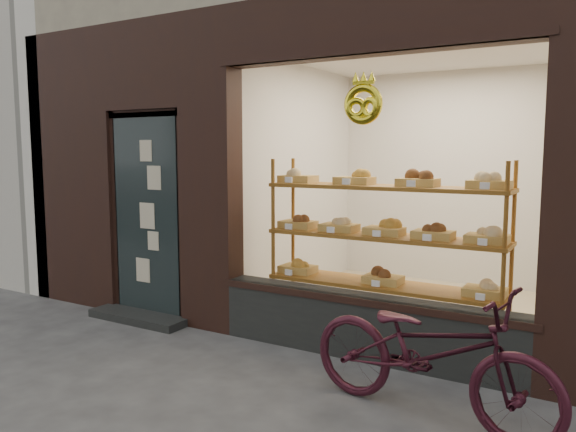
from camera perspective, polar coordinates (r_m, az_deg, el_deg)
The scene contains 3 objects.
neighbor_left at distance 14.42m, azimuth -27.10°, elevation 16.84°, with size 12.00×7.00×9.00m, color silver.
display_shelf at distance 5.20m, azimuth 9.70°, elevation -3.46°, with size 2.20×0.45×1.70m.
bicycle at distance 3.92m, azimuth 14.14°, elevation -13.20°, with size 0.61×1.75×0.92m, color #320F19.
Camera 1 is at (2.26, -2.24, 1.78)m, focal length 35.00 mm.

